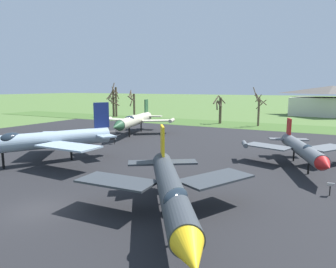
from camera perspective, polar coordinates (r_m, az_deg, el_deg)
name	(u,v)px	position (r m, az deg, el deg)	size (l,w,h in m)	color
ground_plane	(36,211)	(21.71, -23.39, -13.00)	(600.00, 600.00, 0.00)	#4C6B33
asphalt_apron	(161,158)	(33.87, -1.29, -4.49)	(77.84, 54.68, 0.05)	black
grass_verge_strip	(239,125)	(64.65, 13.21, 1.63)	(137.84, 12.00, 0.06)	#3E5F28
jet_fighter_front_left	(34,141)	(33.20, -23.75, -1.18)	(12.67, 16.69, 6.11)	#8EA3B2
jet_fighter_front_right	(302,149)	(32.16, 23.71, -2.56)	(10.76, 13.05, 4.32)	#565B60
info_placard_front_right	(330,188)	(25.07, 28.05, -8.86)	(0.51, 0.34, 1.04)	black
jet_fighter_rear_center	(135,120)	(50.25, -6.28, 2.56)	(12.33, 17.32, 5.53)	#B7B293
info_placard_rear_center	(114,140)	(42.35, -10.01, -1.06)	(0.54, 0.35, 1.06)	black
jet_fighter_rear_left	(171,189)	(17.50, 0.49, -10.18)	(11.25, 13.85, 4.95)	#33383D
bare_tree_far_left	(113,102)	(82.50, -10.20, 5.94)	(3.61, 3.57, 7.12)	brown
bare_tree_left_of_center	(116,100)	(81.71, -9.77, 6.26)	(3.15, 2.63, 8.94)	brown
bare_tree_center	(133,104)	(76.34, -6.52, 5.68)	(2.48, 2.16, 7.11)	brown
bare_tree_right_of_center	(220,108)	(66.29, 9.64, 4.75)	(2.63, 2.58, 6.04)	brown
bare_tree_far_right	(259,108)	(63.55, 16.59, 4.66)	(3.02, 3.03, 7.80)	brown
visitor_building	(332,101)	(94.81, 28.29, 5.42)	(21.93, 16.21, 8.20)	beige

